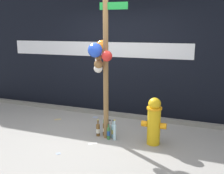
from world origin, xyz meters
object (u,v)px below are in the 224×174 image
Objects in this scene: bottle_0 at (110,129)px; bottle_1 at (108,133)px; bottle_5 at (113,131)px; bottle_2 at (105,129)px; bottle_4 at (98,130)px; bottle_3 at (115,131)px; memorial_post at (102,45)px; bottle_6 at (105,125)px; fire_hydrant at (154,121)px.

bottle_0 is 0.17m from bottle_1.
bottle_0 is 0.93× the size of bottle_5.
bottle_2 is 0.20m from bottle_5.
bottle_4 is (-0.11, -0.07, -0.01)m from bottle_2.
bottle_3 is (0.25, -0.13, 0.03)m from bottle_2.
bottle_0 is at bearing 22.20° from bottle_4.
memorial_post is 1.60m from bottle_2.
bottle_6 reaches higher than bottle_3.
bottle_2 reaches higher than bottle_0.
bottle_5 is at bearing 61.26° from bottle_1.
bottle_6 reaches higher than bottle_2.
bottle_6 is at bearing 105.73° from bottle_2.
bottle_4 is 0.95× the size of bottle_5.
fire_hydrant is 0.81m from bottle_5.
memorial_post is 1.61m from bottle_4.
bottle_3 is at bearing -39.06° from bottle_6.
memorial_post is at bearing 175.33° from bottle_3.
memorial_post reaches higher than bottle_0.
bottle_2 is at bearing 164.52° from bottle_5.
bottle_5 is (0.30, 0.02, 0.01)m from bottle_4.
bottle_1 is (-0.81, -0.11, -0.30)m from fire_hydrant.
bottle_3 is (0.11, 0.02, 0.04)m from bottle_1.
memorial_post reaches higher than bottle_2.
bottle_3 is 0.95× the size of bottle_6.
memorial_post is at bearing -20.00° from bottle_4.
bottle_0 is at bearing 102.31° from bottle_1.
fire_hydrant reaches higher than bottle_4.
bottle_2 is (-0.01, 0.11, -1.60)m from memorial_post.
fire_hydrant is at bearing 4.32° from memorial_post.
memorial_post reaches higher than fire_hydrant.
bottle_0 is at bearing 135.34° from bottle_3.
memorial_post is at bearing -124.07° from bottle_0.
bottle_1 is 0.91× the size of bottle_2.
fire_hydrant is 2.65× the size of bottle_0.
bottle_2 is 0.13m from bottle_4.
memorial_post is 7.57× the size of bottle_3.
fire_hydrant is 2.49× the size of bottle_2.
bottle_3 is at bearing 7.55° from bottle_1.
bottle_3 is 0.37m from bottle_4.
fire_hydrant is 2.05× the size of bottle_6.
bottle_5 is at bearing 127.53° from bottle_3.
bottle_1 is at bearing -77.69° from bottle_0.
fire_hydrant is 0.75m from bottle_3.
bottle_2 is at bearing 132.46° from bottle_1.
bottle_0 reaches higher than bottle_1.
bottle_3 reaches higher than bottle_5.
memorial_post is 8.70× the size of bottle_2.
bottle_5 is at bearing -33.78° from bottle_6.
fire_hydrant is at bearing -3.96° from bottle_0.
bottle_5 is at bearing 3.32° from bottle_4.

